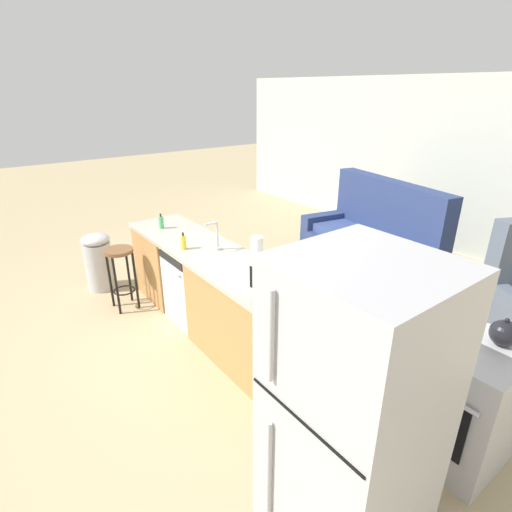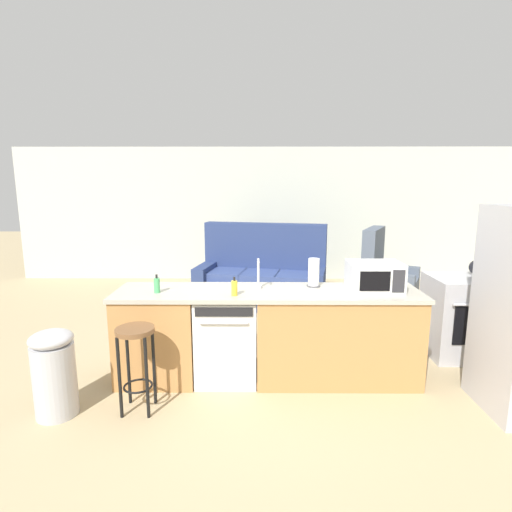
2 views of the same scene
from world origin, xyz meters
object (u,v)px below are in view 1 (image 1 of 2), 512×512
at_px(trash_bin, 99,261).
at_px(couch, 372,245).
at_px(stove_range, 451,393).
at_px(paper_towel_roll, 257,252).
at_px(microwave, 283,278).
at_px(dish_soap_bottle, 161,222).
at_px(bar_stool, 121,266).
at_px(dishwasher, 198,283).
at_px(soap_bottle, 183,242).
at_px(refrigerator, 352,421).
at_px(kettle, 504,333).

bearing_deg(trash_bin, couch, 61.37).
bearing_deg(stove_range, paper_towel_roll, -167.63).
height_order(stove_range, microwave, microwave).
relative_size(dish_soap_bottle, bar_stool, 0.24).
xyz_separation_m(dishwasher, soap_bottle, (0.09, -0.18, 0.55)).
bearing_deg(couch, refrigerator, -54.29).
xyz_separation_m(dish_soap_bottle, trash_bin, (-0.73, -0.58, -0.59)).
xyz_separation_m(paper_towel_roll, soap_bottle, (-0.77, -0.34, -0.07)).
bearing_deg(stove_range, kettle, 37.71).
xyz_separation_m(paper_towel_roll, dish_soap_bottle, (-1.51, -0.25, -0.07)).
distance_m(paper_towel_roll, trash_bin, 2.48).
distance_m(dish_soap_bottle, kettle, 3.50).
bearing_deg(microwave, paper_towel_roll, 163.14).
bearing_deg(paper_towel_roll, dish_soap_bottle, -170.71).
bearing_deg(paper_towel_roll, soap_bottle, -156.06).
relative_size(refrigerator, kettle, 8.51).
xyz_separation_m(microwave, bar_stool, (-2.13, -0.59, -0.50)).
height_order(microwave, trash_bin, microwave).
height_order(stove_range, paper_towel_roll, paper_towel_roll).
height_order(dishwasher, soap_bottle, soap_bottle).
bearing_deg(bar_stool, couch, 70.96).
distance_m(dishwasher, trash_bin, 1.53).
bearing_deg(dishwasher, stove_range, 11.91).
height_order(paper_towel_roll, bar_stool, paper_towel_roll).
bearing_deg(soap_bottle, stove_range, 16.09).
distance_m(dishwasher, dish_soap_bottle, 0.85).
bearing_deg(kettle, stove_range, -142.29).
xyz_separation_m(dishwasher, trash_bin, (-1.38, -0.66, -0.04)).
bearing_deg(refrigerator, soap_bottle, 171.53).
bearing_deg(stove_range, refrigerator, -90.01).
bearing_deg(dish_soap_bottle, refrigerator, -8.23).
bearing_deg(trash_bin, dishwasher, 25.44).
distance_m(dishwasher, soap_bottle, 0.59).
relative_size(dish_soap_bottle, couch, 0.08).
height_order(dish_soap_bottle, bar_stool, dish_soap_bottle).
distance_m(stove_range, trash_bin, 4.16).
relative_size(microwave, dish_soap_bottle, 2.84).
bearing_deg(paper_towel_roll, dishwasher, -169.01).
relative_size(soap_bottle, bar_stool, 0.24).
relative_size(stove_range, paper_towel_roll, 3.19).
relative_size(dish_soap_bottle, trash_bin, 0.24).
distance_m(stove_range, microwave, 1.43).
distance_m(refrigerator, paper_towel_roll, 1.89).
xyz_separation_m(refrigerator, kettle, (0.17, 1.23, 0.11)).
height_order(dishwasher, trash_bin, dishwasher).
xyz_separation_m(microwave, soap_bottle, (-1.33, -0.17, -0.07)).
relative_size(dishwasher, trash_bin, 1.14).
relative_size(dishwasher, couch, 0.39).
relative_size(dishwasher, refrigerator, 0.48).
bearing_deg(kettle, soap_bottle, -162.31).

